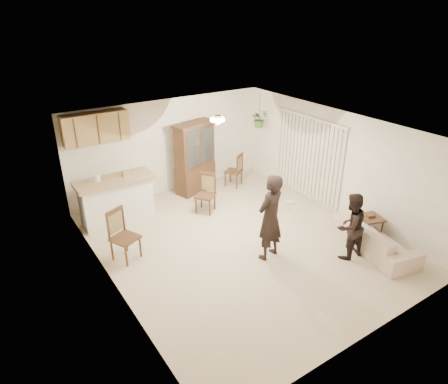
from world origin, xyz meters
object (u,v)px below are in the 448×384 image
sofa (375,234)px  chair_bar (126,246)px  china_hutch (195,158)px  child (350,227)px  chair_hutch_left (205,201)px  adult (270,217)px  chair_hutch_right (234,176)px  side_table (369,227)px

sofa → chair_bar: chair_bar is taller
china_hutch → child: bearing=-93.2°
chair_hutch_left → child: bearing=-14.5°
adult → chair_hutch_right: (1.41, 3.27, -0.63)m
chair_bar → chair_hutch_left: chair_bar is taller
sofa → side_table: sofa is taller
sofa → child: child is taller
adult → china_hutch: china_hutch is taller
side_table → sofa: bearing=-127.4°
adult → side_table: (2.26, -0.66, -0.63)m
child → side_table: bearing=-165.5°
adult → child: size_ratio=1.33×
china_hutch → chair_bar: china_hutch is taller
side_table → child: bearing=-166.8°
chair_bar → side_table: bearing=-49.2°
sofa → chair_hutch_right: 4.33m
chair_hutch_left → chair_bar: bearing=-108.0°
side_table → adult: bearing=163.8°
chair_hutch_left → chair_hutch_right: (1.47, 0.91, -0.01)m
adult → child: adult is taller
child → chair_hutch_left: (-1.39, 3.23, -0.40)m
child → chair_bar: child is taller
china_hutch → side_table: size_ratio=3.25×
sofa → chair_hutch_right: chair_hutch_right is taller
sofa → child: bearing=91.0°
side_table → chair_bar: bearing=155.2°
child → china_hutch: china_hutch is taller
side_table → chair_hutch_right: size_ratio=0.62×
adult → china_hutch: 3.58m
chair_hutch_left → sofa: bearing=-6.5°
sofa → child: 0.74m
sofa → chair_hutch_right: size_ratio=1.97×
chair_hutch_right → side_table: bearing=71.1°
adult → chair_bar: bearing=-45.7°
adult → china_hutch: (0.36, 3.56, 0.04)m
sofa → child: size_ratio=1.39×
child → side_table: 1.04m
child → chair_hutch_left: size_ratio=1.39×
child → chair_bar: (-3.75, 2.39, -0.37)m
side_table → chair_hutch_left: size_ratio=0.60×
chair_hutch_right → chair_bar: bearing=-6.5°
chair_hutch_right → chair_hutch_left: bearing=0.7°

